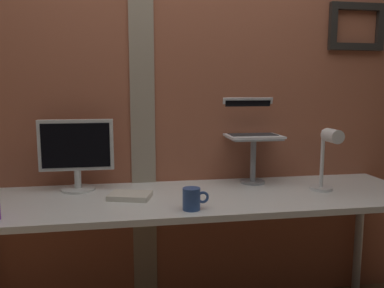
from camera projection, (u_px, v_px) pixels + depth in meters
brick_wall_back at (177, 82)px, 2.21m from camera, size 3.03×0.16×2.68m
desk at (195, 208)px, 1.93m from camera, size 2.33×0.65×0.77m
monitor at (76, 150)px, 1.99m from camera, size 0.38×0.18×0.38m
laptop_stand at (253, 153)px, 2.16m from camera, size 0.28×0.22×0.27m
laptop at (250, 125)px, 2.20m from camera, size 0.30×0.29×0.22m
desk_lamp at (328, 153)px, 1.95m from camera, size 0.12×0.20×0.34m
coffee_mug at (192, 199)px, 1.69m from camera, size 0.12×0.08×0.10m
paper_clutter_stack at (130, 196)px, 1.87m from camera, size 0.23×0.19×0.03m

